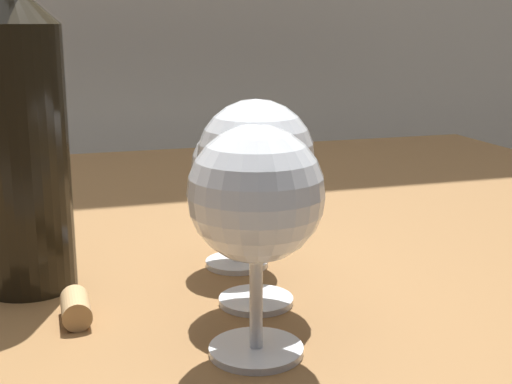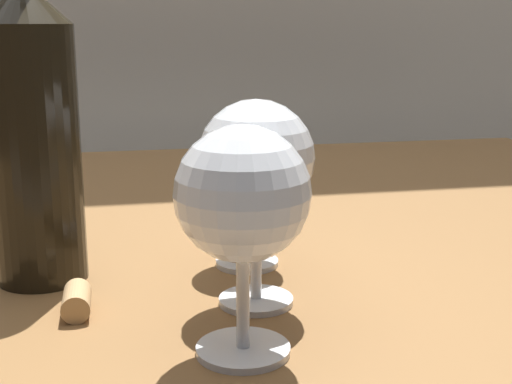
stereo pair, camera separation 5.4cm
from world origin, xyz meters
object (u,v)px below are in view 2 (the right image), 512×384
(cork, at_px, (77,301))
(wine_glass_amber, at_px, (256,161))
(wine_glass_merlot, at_px, (247,169))
(wine_glass_chardonnay, at_px, (242,198))
(wine_bottle, at_px, (33,129))

(cork, bearing_deg, wine_glass_amber, -2.51)
(cork, bearing_deg, wine_glass_merlot, 29.84)
(wine_glass_amber, distance_m, wine_glass_merlot, 0.10)
(wine_glass_merlot, bearing_deg, cork, -150.16)
(wine_glass_amber, xyz_separation_m, cork, (-0.14, 0.01, -0.11))
(wine_glass_amber, bearing_deg, wine_glass_chardonnay, -107.08)
(wine_bottle, bearing_deg, cork, -69.37)
(wine_glass_amber, height_order, wine_bottle, wine_bottle)
(wine_glass_chardonnay, relative_size, wine_glass_merlot, 1.17)
(wine_bottle, relative_size, cork, 8.08)
(wine_glass_chardonnay, height_order, wine_bottle, wine_bottle)
(wine_glass_chardonnay, distance_m, wine_bottle, 0.23)
(wine_glass_chardonnay, bearing_deg, cork, 141.70)
(wine_bottle, xyz_separation_m, cork, (0.03, -0.09, -0.12))
(wine_glass_amber, bearing_deg, cork, 177.49)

